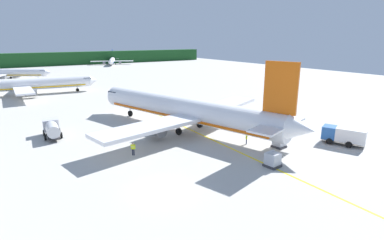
% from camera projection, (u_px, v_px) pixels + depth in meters
% --- Properties ---
extents(ground, '(240.00, 320.00, 0.20)m').
position_uv_depth(ground, '(66.00, 105.00, 69.00)').
color(ground, '#B7B5AD').
extents(distant_treeline, '(216.00, 6.00, 7.16)m').
position_uv_depth(distant_treeline, '(22.00, 60.00, 158.85)').
color(distant_treeline, '#19471E').
rests_on(distant_treeline, ground).
extents(airliner_foreground, '(34.09, 40.78, 11.90)m').
position_uv_depth(airliner_foreground, '(185.00, 110.00, 48.99)').
color(airliner_foreground, white).
rests_on(airliner_foreground, ground).
extents(airliner_mid_apron, '(34.72, 28.72, 9.90)m').
position_uv_depth(airliner_mid_apron, '(29.00, 84.00, 80.34)').
color(airliner_mid_apron, white).
rests_on(airliner_mid_apron, ground).
extents(airliner_far_taxiway, '(26.86, 22.83, 8.61)m').
position_uv_depth(airliner_far_taxiway, '(9.00, 73.00, 110.35)').
color(airliner_far_taxiway, white).
rests_on(airliner_far_taxiway, ground).
extents(airliner_distant, '(23.30, 27.75, 8.25)m').
position_uv_depth(airliner_distant, '(112.00, 61.00, 172.87)').
color(airliner_distant, white).
rests_on(airliner_distant, ground).
extents(service_truck_fuel, '(2.69, 5.90, 2.40)m').
position_uv_depth(service_truck_fuel, '(52.00, 128.00, 45.88)').
color(service_truck_fuel, silver).
rests_on(service_truck_fuel, ground).
extents(service_truck_baggage, '(4.22, 6.00, 2.49)m').
position_uv_depth(service_truck_baggage, '(344.00, 135.00, 42.77)').
color(service_truck_baggage, '#2659A5').
rests_on(service_truck_baggage, ground).
extents(cargo_container_near, '(1.83, 1.83, 1.83)m').
position_uv_depth(cargo_container_near, '(272.00, 160.00, 35.46)').
color(cargo_container_near, '#333338').
rests_on(cargo_container_near, ground).
extents(cargo_container_mid, '(1.81, 1.81, 1.94)m').
position_uv_depth(cargo_container_mid, '(279.00, 141.00, 41.74)').
color(cargo_container_mid, '#333338').
rests_on(cargo_container_mid, ground).
extents(crew_marshaller, '(0.50, 0.47, 1.62)m').
position_uv_depth(crew_marshaller, '(247.00, 138.00, 42.99)').
color(crew_marshaller, '#191E33').
rests_on(crew_marshaller, ground).
extents(crew_loader_left, '(0.55, 0.43, 1.70)m').
position_uv_depth(crew_loader_left, '(133.00, 148.00, 38.85)').
color(crew_loader_left, '#191E33').
rests_on(crew_loader_left, ground).
extents(apron_guide_line, '(0.30, 60.00, 0.01)m').
position_uv_depth(apron_guide_line, '(205.00, 136.00, 46.66)').
color(apron_guide_line, yellow).
rests_on(apron_guide_line, ground).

